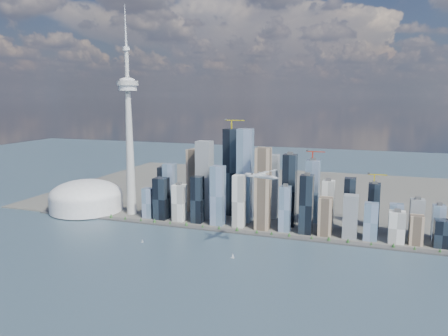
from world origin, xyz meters
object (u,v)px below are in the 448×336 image
(dome_stadium, at_px, (86,197))
(airplane, at_px, (261,176))
(sailboat_west, at_px, (142,241))
(needle_tower, at_px, (129,129))
(sailboat_east, at_px, (233,257))

(dome_stadium, height_order, airplane, airplane)
(airplane, relative_size, sailboat_west, 9.58)
(needle_tower, bearing_deg, sailboat_east, -31.37)
(needle_tower, xyz_separation_m, dome_stadium, (-140.00, -10.00, -196.40))
(dome_stadium, distance_m, airplane, 587.91)
(sailboat_east, bearing_deg, airplane, 47.24)
(airplane, height_order, sailboat_east, airplane)
(sailboat_east, bearing_deg, dome_stadium, 164.61)
(dome_stadium, xyz_separation_m, sailboat_east, (502.10, -210.78, -36.07))
(airplane, bearing_deg, sailboat_west, -161.09)
(dome_stadium, distance_m, sailboat_west, 340.01)
(airplane, relative_size, sailboat_east, 7.45)
(airplane, distance_m, sailboat_east, 172.38)
(dome_stadium, bearing_deg, needle_tower, 4.09)
(needle_tower, height_order, sailboat_east, needle_tower)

